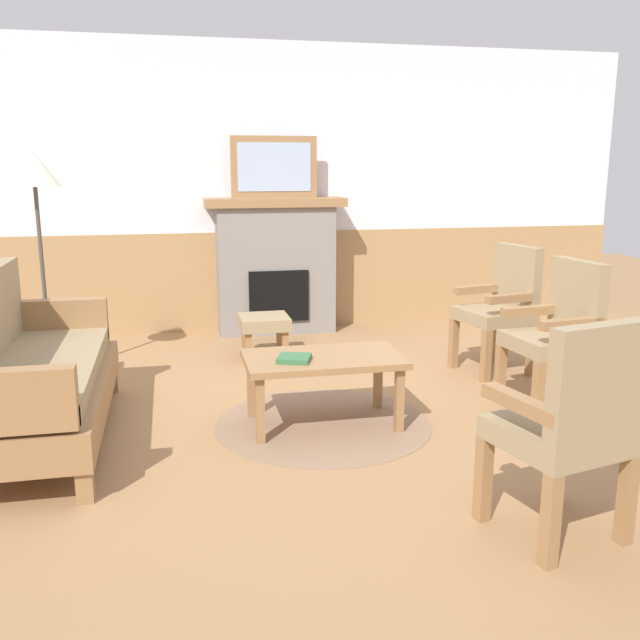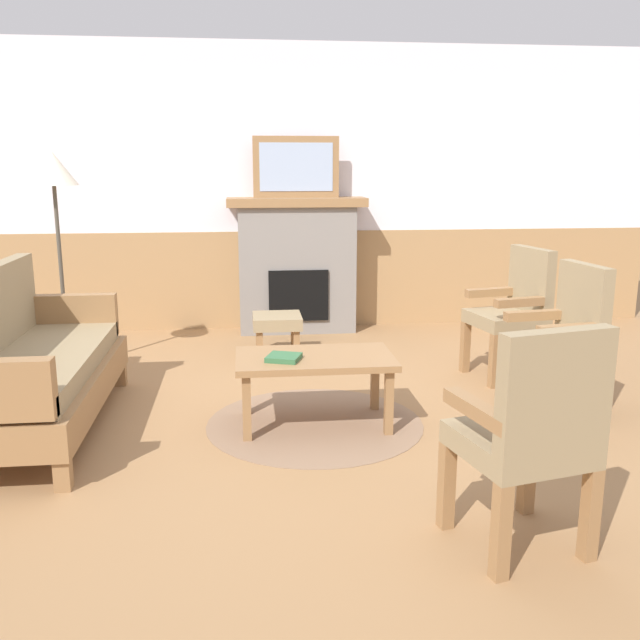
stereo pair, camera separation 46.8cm
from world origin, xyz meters
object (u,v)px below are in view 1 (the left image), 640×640
(book_on_table, at_px, (294,358))
(armchair_front_left, at_px, (571,421))
(coffee_table, at_px, (323,364))
(footstool, at_px, (264,325))
(couch, at_px, (34,376))
(floor_lamp_by_couch, at_px, (35,183))
(armchair_by_window_left, at_px, (502,303))
(armchair_near_fireplace, at_px, (559,328))
(framed_picture, at_px, (274,167))
(fireplace, at_px, (276,265))

(book_on_table, xyz_separation_m, armchair_front_left, (0.91, -1.47, 0.08))
(coffee_table, distance_m, footstool, 1.58)
(coffee_table, bearing_deg, couch, 176.94)
(coffee_table, height_order, floor_lamp_by_couch, floor_lamp_by_couch)
(armchair_by_window_left, height_order, armchair_front_left, same)
(couch, xyz_separation_m, book_on_table, (1.49, -0.16, 0.06))
(coffee_table, relative_size, armchair_near_fireplace, 0.98)
(coffee_table, height_order, armchair_by_window_left, armchair_by_window_left)
(couch, distance_m, armchair_near_fireplace, 3.26)
(framed_picture, height_order, couch, framed_picture)
(framed_picture, bearing_deg, book_on_table, -96.26)
(framed_picture, height_order, coffee_table, framed_picture)
(framed_picture, distance_m, book_on_table, 2.81)
(fireplace, bearing_deg, floor_lamp_by_couch, -149.68)
(footstool, bearing_deg, armchair_by_window_left, -22.84)
(footstool, bearing_deg, floor_lamp_by_couch, -173.80)
(coffee_table, relative_size, floor_lamp_by_couch, 0.57)
(coffee_table, relative_size, book_on_table, 5.10)
(fireplace, distance_m, book_on_table, 2.59)
(framed_picture, xyz_separation_m, book_on_table, (-0.28, -2.57, -1.10))
(fireplace, xyz_separation_m, floor_lamp_by_couch, (-1.90, -1.11, 0.80))
(armchair_front_left, bearing_deg, framed_picture, 98.81)
(armchair_front_left, bearing_deg, book_on_table, 121.71)
(coffee_table, xyz_separation_m, floor_lamp_by_couch, (-1.81, 1.39, 1.06))
(armchair_by_window_left, distance_m, floor_lamp_by_couch, 3.57)
(coffee_table, bearing_deg, framed_picture, 87.97)
(fireplace, relative_size, armchair_front_left, 1.33)
(fireplace, relative_size, armchair_near_fireplace, 1.33)
(framed_picture, distance_m, footstool, 1.60)
(fireplace, relative_size, book_on_table, 6.90)
(footstool, distance_m, armchair_front_left, 3.24)
(armchair_by_window_left, distance_m, armchair_front_left, 2.53)
(coffee_table, xyz_separation_m, armchair_front_left, (0.72, -1.54, 0.15))
(fireplace, height_order, coffee_table, fireplace)
(fireplace, distance_m, framed_picture, 0.91)
(footstool, xyz_separation_m, armchair_by_window_left, (1.75, -0.74, 0.25))
(book_on_table, xyz_separation_m, armchair_near_fireplace, (1.76, 0.05, 0.08))
(fireplace, distance_m, armchair_by_window_left, 2.25)
(footstool, xyz_separation_m, armchair_near_fireplace, (1.72, -1.59, 0.25))
(book_on_table, relative_size, armchair_by_window_left, 0.19)
(fireplace, xyz_separation_m, armchair_front_left, (0.63, -4.04, -0.11))
(coffee_table, height_order, armchair_front_left, armchair_front_left)
(framed_picture, distance_m, floor_lamp_by_couch, 2.20)
(framed_picture, relative_size, floor_lamp_by_couch, 0.48)
(coffee_table, xyz_separation_m, book_on_table, (-0.19, -0.07, 0.07))
(armchair_by_window_left, xyz_separation_m, armchair_front_left, (-0.88, -2.37, 0.00))
(framed_picture, xyz_separation_m, armchair_front_left, (0.63, -4.04, -1.02))
(book_on_table, distance_m, footstool, 1.65)
(armchair_by_window_left, xyz_separation_m, floor_lamp_by_couch, (-3.41, 0.56, 0.91))
(book_on_table, bearing_deg, coffee_table, 20.35)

